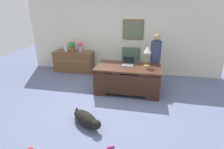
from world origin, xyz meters
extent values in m
plane|color=slate|center=(0.00, 0.00, 0.00)|extent=(12.00, 12.00, 0.00)
cube|color=beige|center=(0.00, 2.60, 1.35)|extent=(7.00, 0.12, 2.70)
cube|color=brown|center=(0.40, 2.52, 1.59)|extent=(0.73, 0.03, 0.69)
cube|color=#5C694D|center=(0.40, 2.50, 1.59)|extent=(0.65, 0.01, 0.61)
cube|color=#422316|center=(0.44, 0.94, 0.76)|extent=(1.83, 1.00, 0.05)
cube|color=#422316|center=(-0.29, 0.94, 0.37)|extent=(0.36, 0.94, 0.73)
cube|color=#422316|center=(1.17, 0.94, 0.37)|extent=(0.36, 0.94, 0.73)
cube|color=#381E13|center=(0.44, 0.47, 0.40)|extent=(1.73, 0.04, 0.59)
cube|color=brown|center=(-1.76, 2.25, 0.39)|extent=(1.49, 0.48, 0.77)
cube|color=brown|center=(-1.76, 2.00, 0.48)|extent=(1.39, 0.02, 0.14)
cube|color=#475B4C|center=(0.42, 1.70, 0.37)|extent=(0.60, 0.58, 0.18)
cylinder|color=black|center=(0.42, 1.70, 0.14)|extent=(0.10, 0.10, 0.28)
cylinder|color=black|center=(0.42, 1.70, 0.03)|extent=(0.52, 0.52, 0.05)
cube|color=#475B4C|center=(0.42, 1.94, 0.78)|extent=(0.60, 0.12, 0.63)
cube|color=#475B4C|center=(0.16, 1.70, 0.57)|extent=(0.08, 0.50, 0.22)
cube|color=#475B4C|center=(0.68, 1.70, 0.57)|extent=(0.08, 0.50, 0.22)
cylinder|color=#262323|center=(1.20, 1.64, 0.39)|extent=(0.26, 0.26, 0.77)
cylinder|color=navy|center=(1.20, 1.64, 1.08)|extent=(0.32, 0.32, 0.62)
sphere|color=#957951|center=(1.20, 1.64, 1.50)|extent=(0.21, 0.21, 0.21)
ellipsoid|color=black|center=(-0.24, -0.88, 0.15)|extent=(0.77, 0.67, 0.30)
sphere|color=black|center=(0.06, -1.09, 0.19)|extent=(0.20, 0.20, 0.20)
cylinder|color=black|center=(-0.54, -0.67, 0.17)|extent=(0.15, 0.12, 0.21)
cube|color=#B2B5BA|center=(0.43, 1.05, 0.79)|extent=(0.32, 0.22, 0.01)
cube|color=black|center=(0.43, 1.15, 0.90)|extent=(0.32, 0.01, 0.21)
cylinder|color=#9E8447|center=(0.95, 1.06, 0.79)|extent=(0.16, 0.16, 0.02)
cylinder|color=#9E8447|center=(0.95, 1.06, 0.99)|extent=(0.02, 0.02, 0.37)
cone|color=silver|center=(0.95, 1.06, 1.26)|extent=(0.22, 0.22, 0.18)
cylinder|color=#C99AB1|center=(-1.47, 2.25, 0.88)|extent=(0.12, 0.12, 0.20)
sphere|color=#E64373|center=(-1.47, 2.25, 1.05)|extent=(0.17, 0.17, 0.17)
cylinder|color=silver|center=(-2.04, 2.25, 0.90)|extent=(0.13, 0.13, 0.24)
cylinder|color=brown|center=(-1.79, 2.25, 0.84)|extent=(0.18, 0.18, 0.14)
sphere|color=#3E7833|center=(-1.79, 2.25, 1.01)|extent=(0.24, 0.24, 0.24)
sphere|color=#E53F33|center=(-0.95, -1.82, 0.05)|extent=(0.10, 0.10, 0.10)
ellipsoid|color=#D8338C|center=(0.44, -1.46, 0.03)|extent=(0.16, 0.12, 0.05)
camera|label=1|loc=(1.01, -4.13, 2.51)|focal=30.24mm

